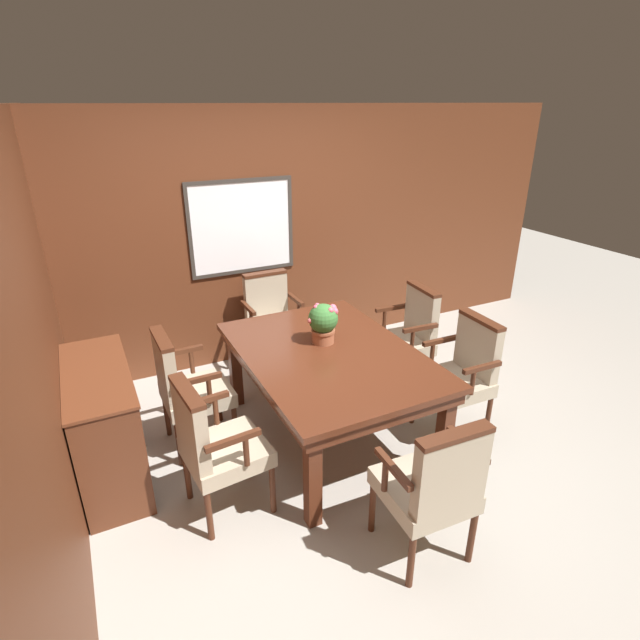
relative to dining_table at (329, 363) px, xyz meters
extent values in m
plane|color=#A39E93|center=(0.03, -0.29, -0.66)|extent=(14.00, 14.00, 0.00)
cube|color=#5B2D19|center=(0.03, 1.62, 0.57)|extent=(7.20, 0.06, 2.45)
cube|color=white|center=(-0.11, 1.58, 0.71)|extent=(0.96, 0.01, 0.82)
cube|color=#38332D|center=(-0.11, 1.57, 1.14)|extent=(1.03, 0.02, 0.04)
cube|color=#38332D|center=(-0.11, 1.57, 0.28)|extent=(1.03, 0.02, 0.03)
cube|color=#38332D|center=(-0.61, 1.57, 0.71)|extent=(0.03, 0.02, 0.82)
cube|color=#38332D|center=(0.38, 1.57, 0.71)|extent=(0.04, 0.02, 0.82)
cube|color=#5B2D19|center=(-1.83, -0.29, 0.57)|extent=(0.06, 7.20, 2.45)
cube|color=#4C2314|center=(-0.51, -0.77, -0.31)|extent=(0.09, 0.09, 0.70)
cube|color=#4C2314|center=(0.51, -0.77, -0.31)|extent=(0.09, 0.09, 0.70)
cube|color=#4C2314|center=(-0.51, 0.77, -0.31)|extent=(0.09, 0.09, 0.70)
cube|color=#4C2314|center=(0.51, 0.77, -0.31)|extent=(0.09, 0.09, 0.70)
cube|color=#4C2314|center=(0.00, 0.00, 0.00)|extent=(1.17, 1.69, 0.09)
cube|color=#4C2314|center=(0.00, 0.00, 0.07)|extent=(1.23, 1.75, 0.04)
cylinder|color=#472314|center=(-0.70, -0.57, -0.47)|extent=(0.04, 0.04, 0.37)
cylinder|color=#472314|center=(-0.74, -0.16, -0.47)|extent=(0.04, 0.04, 0.37)
cylinder|color=#472314|center=(-1.12, -0.61, -0.47)|extent=(0.04, 0.04, 0.37)
cylinder|color=#472314|center=(-1.16, -0.20, -0.47)|extent=(0.04, 0.04, 0.37)
cube|color=tan|center=(-0.93, -0.39, -0.23)|extent=(0.53, 0.51, 0.11)
cube|color=tan|center=(-1.13, -0.40, 0.05)|extent=(0.12, 0.44, 0.44)
cube|color=#472314|center=(-1.13, -0.40, 0.28)|extent=(0.13, 0.44, 0.03)
cylinder|color=#472314|center=(-0.87, -0.62, -0.07)|extent=(0.04, 0.04, 0.21)
cube|color=#472314|center=(-0.94, -0.63, 0.03)|extent=(0.34, 0.07, 0.04)
cylinder|color=#472314|center=(-0.92, -0.14, -0.07)|extent=(0.04, 0.04, 0.21)
cube|color=#472314|center=(-0.99, -0.15, 0.03)|extent=(0.34, 0.07, 0.04)
cylinder|color=#472314|center=(-0.17, 0.98, -0.47)|extent=(0.04, 0.04, 0.37)
cylinder|color=#472314|center=(0.24, 0.99, -0.47)|extent=(0.04, 0.04, 0.37)
cylinder|color=#472314|center=(-0.18, 1.41, -0.47)|extent=(0.04, 0.04, 0.37)
cylinder|color=#472314|center=(0.23, 1.41, -0.47)|extent=(0.04, 0.04, 0.37)
cube|color=tan|center=(0.03, 1.20, -0.23)|extent=(0.48, 0.49, 0.11)
cube|color=tan|center=(0.03, 1.40, 0.05)|extent=(0.43, 0.09, 0.44)
cube|color=#472314|center=(0.03, 1.40, 0.28)|extent=(0.43, 0.09, 0.03)
cylinder|color=#472314|center=(-0.21, 1.16, -0.07)|extent=(0.04, 0.04, 0.21)
cube|color=#472314|center=(-0.21, 1.23, 0.03)|extent=(0.04, 0.34, 0.04)
cylinder|color=#472314|center=(0.27, 1.16, -0.07)|extent=(0.04, 0.04, 0.21)
cube|color=#472314|center=(0.27, 1.24, 0.03)|extent=(0.04, 0.34, 0.04)
cylinder|color=#472314|center=(0.20, -1.01, -0.47)|extent=(0.04, 0.04, 0.37)
cylinder|color=#472314|center=(-0.21, -0.99, -0.47)|extent=(0.04, 0.04, 0.37)
cylinder|color=#472314|center=(0.18, -1.44, -0.47)|extent=(0.04, 0.04, 0.37)
cylinder|color=#472314|center=(-0.23, -1.42, -0.47)|extent=(0.04, 0.04, 0.37)
cube|color=tan|center=(-0.02, -1.21, -0.23)|extent=(0.49, 0.51, 0.11)
cube|color=tan|center=(-0.03, -1.42, 0.05)|extent=(0.43, 0.10, 0.44)
cube|color=#472314|center=(-0.03, -1.42, 0.28)|extent=(0.43, 0.11, 0.03)
cylinder|color=#472314|center=(0.23, -1.19, -0.07)|extent=(0.04, 0.04, 0.21)
cube|color=#472314|center=(0.23, -1.26, 0.03)|extent=(0.05, 0.34, 0.04)
cylinder|color=#472314|center=(-0.26, -1.16, -0.07)|extent=(0.04, 0.04, 0.21)
cube|color=#472314|center=(-0.26, -1.24, 0.03)|extent=(0.05, 0.34, 0.04)
cylinder|color=#472314|center=(-0.71, 0.17, -0.47)|extent=(0.04, 0.04, 0.37)
cylinder|color=#472314|center=(-0.72, 0.58, -0.47)|extent=(0.04, 0.04, 0.37)
cylinder|color=#472314|center=(-1.14, 0.16, -0.47)|extent=(0.04, 0.04, 0.37)
cylinder|color=#472314|center=(-1.15, 0.57, -0.47)|extent=(0.04, 0.04, 0.37)
cube|color=tan|center=(-0.93, 0.37, -0.23)|extent=(0.50, 0.48, 0.11)
cube|color=tan|center=(-1.13, 0.37, 0.05)|extent=(0.09, 0.43, 0.44)
cube|color=#472314|center=(-1.13, 0.37, 0.28)|extent=(0.10, 0.43, 0.03)
cylinder|color=#472314|center=(-0.89, 0.13, -0.07)|extent=(0.04, 0.04, 0.21)
cube|color=#472314|center=(-0.96, 0.13, 0.03)|extent=(0.34, 0.04, 0.04)
cylinder|color=#472314|center=(-0.90, 0.62, -0.07)|extent=(0.04, 0.04, 0.21)
cube|color=#472314|center=(-0.97, 0.62, 0.03)|extent=(0.34, 0.04, 0.04)
cylinder|color=#472314|center=(0.74, 0.61, -0.47)|extent=(0.04, 0.04, 0.37)
cylinder|color=#472314|center=(0.71, 0.20, -0.47)|extent=(0.04, 0.04, 0.37)
cylinder|color=#472314|center=(1.16, 0.57, -0.47)|extent=(0.04, 0.04, 0.37)
cylinder|color=#472314|center=(1.13, 0.17, -0.47)|extent=(0.04, 0.04, 0.37)
cube|color=tan|center=(0.94, 0.39, -0.23)|extent=(0.52, 0.50, 0.11)
cube|color=tan|center=(1.14, 0.37, 0.05)|extent=(0.11, 0.44, 0.44)
cube|color=#472314|center=(1.14, 0.37, 0.28)|extent=(0.12, 0.44, 0.03)
cylinder|color=#472314|center=(0.92, 0.63, -0.07)|extent=(0.04, 0.04, 0.21)
cube|color=#472314|center=(0.99, 0.63, 0.03)|extent=(0.34, 0.06, 0.04)
cylinder|color=#472314|center=(0.88, 0.15, -0.07)|extent=(0.04, 0.04, 0.21)
cube|color=#472314|center=(0.95, 0.14, 0.03)|extent=(0.34, 0.06, 0.04)
cylinder|color=#472314|center=(0.70, -0.16, -0.47)|extent=(0.04, 0.04, 0.37)
cylinder|color=#472314|center=(0.69, -0.57, -0.47)|extent=(0.04, 0.04, 0.37)
cylinder|color=#472314|center=(1.13, -0.18, -0.47)|extent=(0.04, 0.04, 0.37)
cylinder|color=#472314|center=(1.11, -0.58, -0.47)|extent=(0.04, 0.04, 0.37)
cube|color=tan|center=(0.91, -0.37, -0.23)|extent=(0.50, 0.48, 0.11)
cube|color=tan|center=(1.11, -0.38, 0.05)|extent=(0.09, 0.43, 0.44)
cube|color=#472314|center=(1.11, -0.38, 0.28)|extent=(0.10, 0.43, 0.03)
cylinder|color=#472314|center=(0.88, -0.13, -0.07)|extent=(0.04, 0.04, 0.21)
cube|color=#472314|center=(0.95, -0.13, 0.03)|extent=(0.34, 0.05, 0.04)
cylinder|color=#472314|center=(0.86, -0.62, -0.07)|extent=(0.04, 0.04, 0.21)
cube|color=#472314|center=(0.94, -0.62, 0.03)|extent=(0.34, 0.05, 0.04)
cylinder|color=#9E5638|center=(0.03, 0.17, 0.15)|extent=(0.17, 0.17, 0.11)
cylinder|color=#9E5638|center=(0.03, 0.17, 0.19)|extent=(0.18, 0.18, 0.02)
sphere|color=#387033|center=(0.03, 0.17, 0.29)|extent=(0.23, 0.23, 0.23)
sphere|color=#D95E60|center=(-0.07, 0.17, 0.29)|extent=(0.04, 0.04, 0.04)
sphere|color=#E75D69|center=(0.09, 0.26, 0.29)|extent=(0.04, 0.04, 0.04)
sphere|color=#DB675B|center=(0.11, 0.11, 0.34)|extent=(0.04, 0.04, 0.04)
sphere|color=#E2516B|center=(-0.02, 0.19, 0.38)|extent=(0.04, 0.04, 0.04)
sphere|color=#D85972|center=(0.11, 0.12, 0.36)|extent=(0.05, 0.05, 0.05)
sphere|color=#D95D74|center=(0.11, 0.15, 0.37)|extent=(0.06, 0.06, 0.06)
sphere|color=#E56273|center=(0.07, 0.10, 0.38)|extent=(0.04, 0.04, 0.04)
sphere|color=#D2646A|center=(0.10, 0.25, 0.30)|extent=(0.04, 0.04, 0.04)
sphere|color=#E2526C|center=(0.02, 0.24, 0.37)|extent=(0.04, 0.04, 0.04)
sphere|color=#E94F6C|center=(0.03, 0.27, 0.29)|extent=(0.05, 0.05, 0.05)
cube|color=#512816|center=(-1.59, 0.29, -0.25)|extent=(0.40, 1.09, 0.81)
cube|color=#5B2D19|center=(-1.59, 0.29, 0.17)|extent=(0.42, 1.11, 0.02)
sphere|color=#4C422D|center=(-1.38, 0.29, -0.02)|extent=(0.03, 0.03, 0.03)
sphere|color=#4C422D|center=(-1.38, 0.04, -0.33)|extent=(0.03, 0.03, 0.03)
sphere|color=#4C422D|center=(-1.38, 0.53, -0.33)|extent=(0.03, 0.03, 0.03)
camera|label=1|loc=(-1.54, -2.94, 1.80)|focal=28.00mm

